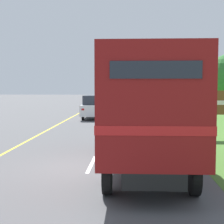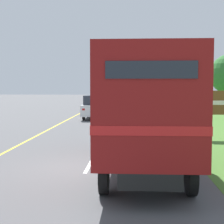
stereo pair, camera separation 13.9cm
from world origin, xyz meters
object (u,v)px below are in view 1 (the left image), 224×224
(lead_car_white, at_px, (94,107))
(lead_car_black_ahead, at_px, (134,101))
(highway_sign, at_px, (218,104))
(lead_car_grey_ahead, at_px, (111,96))
(horse_trailer_truck, at_px, (146,107))

(lead_car_white, xyz_separation_m, lead_car_black_ahead, (3.44, 13.28, -0.04))
(lead_car_white, xyz_separation_m, highway_sign, (7.46, -10.41, 0.81))
(lead_car_grey_ahead, distance_m, highway_sign, 40.41)
(lead_car_grey_ahead, relative_size, highway_sign, 1.63)
(horse_trailer_truck, xyz_separation_m, highway_sign, (4.02, 7.00, -0.23))
(lead_car_black_ahead, relative_size, lead_car_grey_ahead, 0.91)
(lead_car_black_ahead, relative_size, highway_sign, 1.48)
(horse_trailer_truck, xyz_separation_m, lead_car_grey_ahead, (-3.63, 46.67, -0.97))
(lead_car_black_ahead, bearing_deg, horse_trailer_truck, -90.00)
(horse_trailer_truck, relative_size, lead_car_grey_ahead, 1.79)
(horse_trailer_truck, xyz_separation_m, lead_car_black_ahead, (-0.00, 30.69, -1.08))
(lead_car_black_ahead, height_order, lead_car_grey_ahead, lead_car_grey_ahead)
(lead_car_white, xyz_separation_m, lead_car_grey_ahead, (-0.20, 29.26, 0.07))
(lead_car_white, height_order, highway_sign, highway_sign)
(highway_sign, bearing_deg, lead_car_black_ahead, 99.63)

